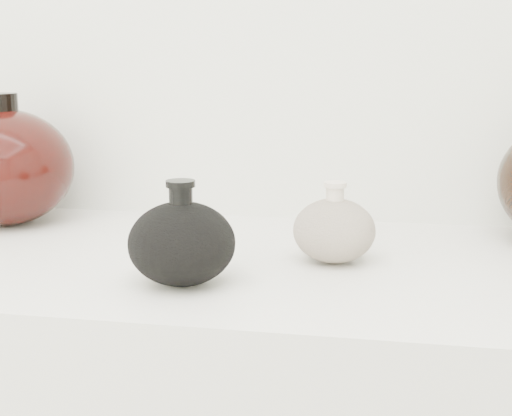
# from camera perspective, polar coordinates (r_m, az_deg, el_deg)

# --- Properties ---
(black_gourd_vase) EXTENTS (0.14, 0.14, 0.12)m
(black_gourd_vase) POSITION_cam_1_polar(r_m,az_deg,el_deg) (0.84, -5.96, -2.76)
(black_gourd_vase) COLOR black
(black_gourd_vase) RESTS_ON display_counter
(cream_gourd_vase) EXTENTS (0.13, 0.13, 0.11)m
(cream_gourd_vase) POSITION_cam_1_polar(r_m,az_deg,el_deg) (0.93, 6.27, -1.74)
(cream_gourd_vase) COLOR beige
(cream_gourd_vase) RESTS_ON display_counter
(left_round_pot) EXTENTS (0.24, 0.24, 0.21)m
(left_round_pot) POSITION_cam_1_polar(r_m,az_deg,el_deg) (1.19, -19.49, 3.15)
(left_round_pot) COLOR black
(left_round_pot) RESTS_ON display_counter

